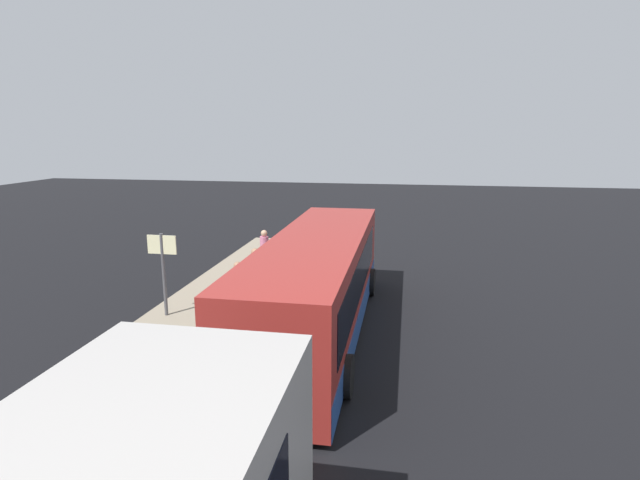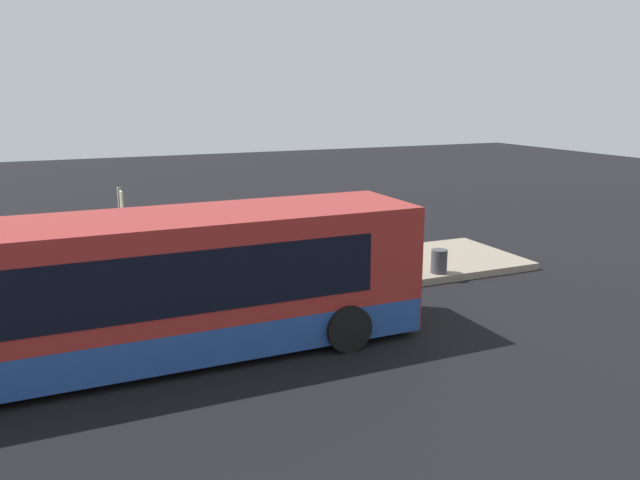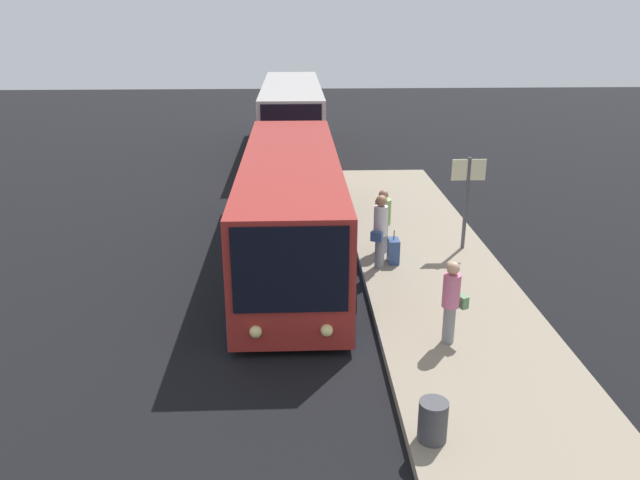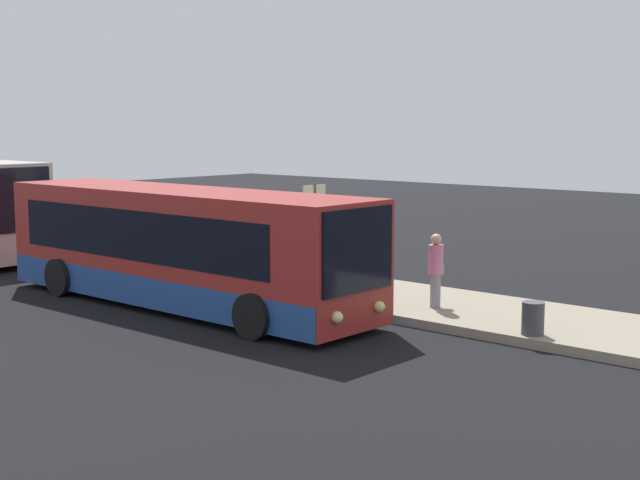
{
  "view_description": "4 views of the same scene",
  "coord_description": "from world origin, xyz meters",
  "px_view_note": "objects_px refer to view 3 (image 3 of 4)",
  "views": [
    {
      "loc": [
        -14.27,
        -2.51,
        5.58
      ],
      "look_at": [
        2.54,
        0.46,
        1.85
      ],
      "focal_mm": 28.0,
      "sensor_mm": 36.0,
      "label": 1
    },
    {
      "loc": [
        -2.85,
        -11.71,
        5.01
      ],
      "look_at": [
        2.54,
        0.46,
        1.85
      ],
      "focal_mm": 35.0,
      "sensor_mm": 36.0,
      "label": 2
    },
    {
      "loc": [
        14.41,
        -0.03,
        6.22
      ],
      "look_at": [
        2.54,
        0.46,
        1.85
      ],
      "focal_mm": 35.0,
      "sensor_mm": 36.0,
      "label": 3
    },
    {
      "loc": [
        14.84,
        -13.6,
        4.32
      ],
      "look_at": [
        2.54,
        0.46,
        1.85
      ],
      "focal_mm": 50.0,
      "sensor_mm": 36.0,
      "label": 4
    }
  ],
  "objects_px": {
    "sign_post": "(467,189)",
    "passenger_with_bags": "(452,299)",
    "bus_lead": "(291,207)",
    "passenger_boarding": "(380,228)",
    "bus_second": "(292,118)",
    "passenger_waiting": "(383,219)",
    "trash_bin": "(433,421)",
    "suitcase": "(393,251)"
  },
  "relations": [
    {
      "from": "bus_lead",
      "to": "suitcase",
      "type": "relative_size",
      "value": 12.56
    },
    {
      "from": "suitcase",
      "to": "trash_bin",
      "type": "bearing_deg",
      "value": -3.91
    },
    {
      "from": "bus_second",
      "to": "passenger_waiting",
      "type": "height_order",
      "value": "bus_second"
    },
    {
      "from": "bus_lead",
      "to": "passenger_boarding",
      "type": "height_order",
      "value": "bus_lead"
    },
    {
      "from": "passenger_waiting",
      "to": "suitcase",
      "type": "relative_size",
      "value": 1.98
    },
    {
      "from": "bus_second",
      "to": "trash_bin",
      "type": "bearing_deg",
      "value": 5.64
    },
    {
      "from": "suitcase",
      "to": "passenger_waiting",
      "type": "bearing_deg",
      "value": -165.85
    },
    {
      "from": "bus_lead",
      "to": "suitcase",
      "type": "height_order",
      "value": "bus_lead"
    },
    {
      "from": "passenger_boarding",
      "to": "suitcase",
      "type": "bearing_deg",
      "value": -115.65
    },
    {
      "from": "passenger_waiting",
      "to": "trash_bin",
      "type": "bearing_deg",
      "value": 5.07
    },
    {
      "from": "trash_bin",
      "to": "suitcase",
      "type": "bearing_deg",
      "value": 176.09
    },
    {
      "from": "passenger_boarding",
      "to": "passenger_waiting",
      "type": "distance_m",
      "value": 1.09
    },
    {
      "from": "bus_second",
      "to": "passenger_waiting",
      "type": "xyz_separation_m",
      "value": [
        13.54,
        2.39,
        -0.46
      ]
    },
    {
      "from": "bus_lead",
      "to": "passenger_boarding",
      "type": "relative_size",
      "value": 5.78
    },
    {
      "from": "bus_second",
      "to": "passenger_boarding",
      "type": "height_order",
      "value": "bus_second"
    },
    {
      "from": "passenger_boarding",
      "to": "suitcase",
      "type": "height_order",
      "value": "passenger_boarding"
    },
    {
      "from": "bus_second",
      "to": "suitcase",
      "type": "xyz_separation_m",
      "value": [
        14.29,
        2.58,
        -1.06
      ]
    },
    {
      "from": "passenger_boarding",
      "to": "sign_post",
      "type": "height_order",
      "value": "sign_post"
    },
    {
      "from": "bus_second",
      "to": "passenger_with_bags",
      "type": "distance_m",
      "value": 18.64
    },
    {
      "from": "bus_second",
      "to": "passenger_with_bags",
      "type": "relative_size",
      "value": 7.09
    },
    {
      "from": "passenger_with_bags",
      "to": "trash_bin",
      "type": "xyz_separation_m",
      "value": [
        2.91,
        -0.94,
        -0.58
      ]
    },
    {
      "from": "bus_lead",
      "to": "trash_bin",
      "type": "height_order",
      "value": "bus_lead"
    },
    {
      "from": "passenger_with_bags",
      "to": "trash_bin",
      "type": "distance_m",
      "value": 3.11
    },
    {
      "from": "sign_post",
      "to": "passenger_with_bags",
      "type": "bearing_deg",
      "value": -17.38
    },
    {
      "from": "passenger_with_bags",
      "to": "suitcase",
      "type": "bearing_deg",
      "value": 161.22
    },
    {
      "from": "passenger_boarding",
      "to": "passenger_with_bags",
      "type": "distance_m",
      "value": 3.88
    },
    {
      "from": "bus_lead",
      "to": "bus_second",
      "type": "bearing_deg",
      "value": 180.0
    },
    {
      "from": "passenger_boarding",
      "to": "sign_post",
      "type": "bearing_deg",
      "value": -126.43
    },
    {
      "from": "bus_lead",
      "to": "passenger_boarding",
      "type": "bearing_deg",
      "value": 57.56
    },
    {
      "from": "passenger_with_bags",
      "to": "sign_post",
      "type": "height_order",
      "value": "sign_post"
    },
    {
      "from": "bus_second",
      "to": "trash_bin",
      "type": "relative_size",
      "value": 18.18
    },
    {
      "from": "sign_post",
      "to": "trash_bin",
      "type": "height_order",
      "value": "sign_post"
    },
    {
      "from": "suitcase",
      "to": "bus_lead",
      "type": "bearing_deg",
      "value": -112.59
    },
    {
      "from": "passenger_waiting",
      "to": "sign_post",
      "type": "distance_m",
      "value": 2.35
    },
    {
      "from": "passenger_with_bags",
      "to": "sign_post",
      "type": "xyz_separation_m",
      "value": [
        -5.03,
        1.58,
        0.74
      ]
    },
    {
      "from": "bus_second",
      "to": "passenger_boarding",
      "type": "xyz_separation_m",
      "value": [
        14.61,
        2.18,
        -0.34
      ]
    },
    {
      "from": "bus_second",
      "to": "passenger_with_bags",
      "type": "height_order",
      "value": "bus_second"
    },
    {
      "from": "passenger_with_bags",
      "to": "trash_bin",
      "type": "height_order",
      "value": "passenger_with_bags"
    },
    {
      "from": "passenger_boarding",
      "to": "passenger_waiting",
      "type": "bearing_deg",
      "value": -74.83
    },
    {
      "from": "passenger_with_bags",
      "to": "bus_lead",
      "type": "bearing_deg",
      "value": -174.72
    },
    {
      "from": "bus_lead",
      "to": "passenger_with_bags",
      "type": "relative_size",
      "value": 6.46
    },
    {
      "from": "bus_second",
      "to": "passenger_waiting",
      "type": "relative_size",
      "value": 6.94
    }
  ]
}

